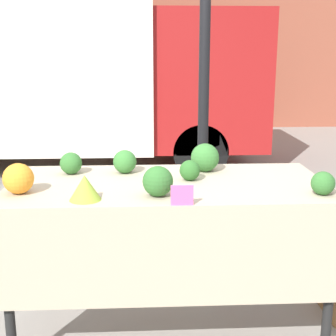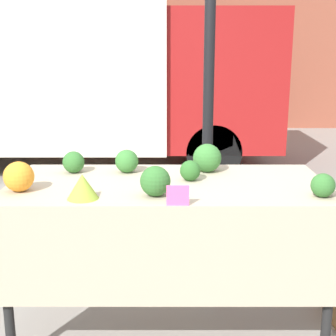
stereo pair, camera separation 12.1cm
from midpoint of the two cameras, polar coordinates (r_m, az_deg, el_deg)
The scene contains 13 objects.
ground_plane at distance 2.91m, azimuth 1.26°, elevation -18.68°, with size 40.00×40.00×0.00m, color gray.
tent_pole at distance 3.07m, azimuth 6.09°, elevation 9.04°, with size 0.07×0.07×2.62m.
parked_truck at distance 6.65m, azimuth -9.73°, elevation 12.72°, with size 4.85×1.96×2.78m.
market_table at distance 2.52m, azimuth 1.38°, elevation -4.77°, with size 1.72×0.82×0.88m.
orange_cauliflower at distance 2.46m, azimuth -16.40°, elevation -1.03°, with size 0.15×0.15×0.15m.
romanesco_head at distance 2.27m, azimuth -8.88°, elevation -2.24°, with size 0.15×0.15×0.12m.
broccoli_head_0 at distance 2.28m, azimuth -0.04°, elevation -1.62°, with size 0.15×0.15×0.15m.
broccoli_head_1 at distance 2.41m, azimuth 19.74°, elevation -2.01°, with size 0.12×0.12×0.12m.
broccoli_head_2 at distance 2.74m, azimuth -3.80°, elevation 0.83°, with size 0.14×0.14×0.14m.
broccoli_head_3 at distance 2.77m, azimuth -10.23°, elevation 0.70°, with size 0.13×0.13×0.13m.
broccoli_head_4 at distance 2.76m, azimuth 6.04°, elevation 1.22°, with size 0.17×0.17×0.17m.
broccoli_head_5 at distance 2.57m, azimuth 4.07°, elevation -0.33°, with size 0.11×0.11×0.11m.
price_sign at distance 2.15m, azimuth 2.82°, elevation -3.38°, with size 0.11×0.01×0.10m.
Camera 2 is at (-0.00, -2.45, 1.57)m, focal length 50.00 mm.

